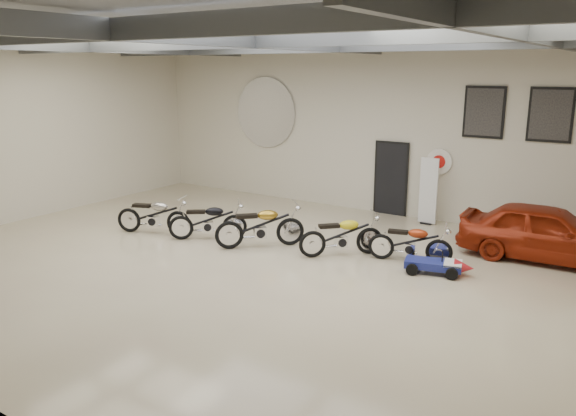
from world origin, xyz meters
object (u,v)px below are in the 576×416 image
Objects in this scene: banner_stand at (428,191)px; motorcycle_silver at (153,214)px; motorcycle_black at (208,220)px; go_kart at (439,262)px; motorcycle_yellow at (341,234)px; vintage_car at (547,233)px; motorcycle_red at (410,242)px; motorcycle_gold at (260,225)px.

banner_stand is 0.94× the size of motorcycle_silver.
motorcycle_black is 1.35× the size of go_kart.
motorcycle_yellow is 4.58m from vintage_car.
motorcycle_yellow is at bearing 116.58° from vintage_car.
motorcycle_black reaches higher than motorcycle_red.
motorcycle_silver is 5.06m from motorcycle_yellow.
motorcycle_silver is 6.60m from motorcycle_red.
banner_stand is at bearing 34.50° from motorcycle_yellow.
go_kart is (7.22, 1.18, -0.26)m from motorcycle_silver.
motorcycle_red is at bearing -7.37° from motorcycle_silver.
banner_stand reaches higher than vintage_car.
banner_stand is at bearing 88.75° from motorcycle_red.
vintage_car is at bearing 37.54° from go_kart.
go_kart is at bearing -37.09° from motorcycle_gold.
motorcycle_gold is 0.56× the size of vintage_car.
motorcycle_gold is at bearing -118.75° from banner_stand.
motorcycle_silver is at bearing 179.02° from motorcycle_red.
banner_stand is 0.97× the size of motorcycle_black.
motorcycle_red reaches higher than go_kart.
vintage_car is (8.93, 3.35, 0.13)m from motorcycle_silver.
motorcycle_silver is 1.04× the size of motorcycle_black.
go_kart is (5.72, 0.77, -0.24)m from motorcycle_black.
vintage_car is (1.71, 2.17, 0.39)m from go_kart.
motorcycle_gold is at bearing -179.10° from motorcycle_red.
motorcycle_silver is 0.94× the size of motorcycle_gold.
vintage_car is at bearing -0.42° from motorcycle_silver.
motorcycle_yellow is 1.07× the size of motorcycle_red.
banner_stand is 0.88× the size of motorcycle_gold.
banner_stand is 1.31× the size of go_kart.
motorcycle_yellow reaches higher than motorcycle_red.
motorcycle_black is 3.50m from motorcycle_yellow.
motorcycle_silver is (-5.64, -4.85, -0.41)m from banner_stand.
motorcycle_black reaches higher than go_kart.
motorcycle_red is at bearing -24.53° from motorcycle_black.
motorcycle_gold reaches higher than motorcycle_yellow.
vintage_car is at bearing -15.57° from motorcycle_yellow.
motorcycle_yellow is (1.94, 0.51, -0.05)m from motorcycle_gold.
motorcycle_red is 3.09m from vintage_car.
vintage_car is at bearing -21.35° from banner_stand.
motorcycle_yellow is (4.93, 1.11, -0.01)m from motorcycle_silver.
motorcycle_red is 0.48× the size of vintage_car.
motorcycle_red is at bearing 140.82° from go_kart.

